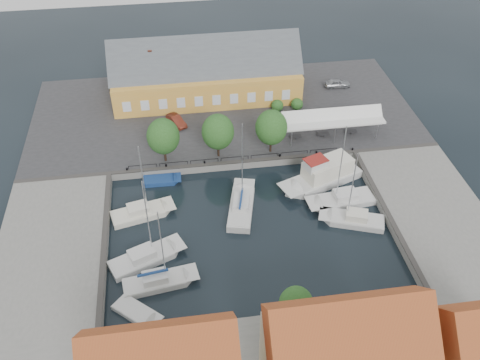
# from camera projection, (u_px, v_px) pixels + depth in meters

# --- Properties ---
(ground) EXTENTS (140.00, 140.00, 0.00)m
(ground) POSITION_uv_depth(u_px,v_px,m) (247.00, 222.00, 62.76)
(ground) COLOR black
(ground) RESTS_ON ground
(north_quay) EXTENTS (56.00, 26.00, 1.00)m
(north_quay) POSITION_uv_depth(u_px,v_px,m) (224.00, 114.00, 80.01)
(north_quay) COLOR #2D2D30
(north_quay) RESTS_ON ground
(west_quay) EXTENTS (12.00, 24.00, 1.00)m
(west_quay) POSITION_uv_depth(u_px,v_px,m) (52.00, 251.00, 58.45)
(west_quay) COLOR slate
(west_quay) RESTS_ON ground
(east_quay) EXTENTS (12.00, 24.00, 1.00)m
(east_quay) POSITION_uv_depth(u_px,v_px,m) (433.00, 212.00, 63.37)
(east_quay) COLOR slate
(east_quay) RESTS_ON ground
(quay_edge_fittings) EXTENTS (56.00, 24.72, 0.40)m
(quay_edge_fittings) POSITION_uv_depth(u_px,v_px,m) (242.00, 189.00, 65.71)
(quay_edge_fittings) COLOR #383533
(quay_edge_fittings) RESTS_ON north_quay
(warehouse) EXTENTS (28.56, 14.00, 9.55)m
(warehouse) POSITION_uv_depth(u_px,v_px,m) (202.00, 75.00, 81.31)
(warehouse) COLOR gold
(warehouse) RESTS_ON north_quay
(tent_canopy) EXTENTS (14.00, 4.00, 2.83)m
(tent_canopy) POSITION_uv_depth(u_px,v_px,m) (332.00, 119.00, 73.06)
(tent_canopy) COLOR white
(tent_canopy) RESTS_ON north_quay
(quay_trees) EXTENTS (18.20, 4.20, 6.30)m
(quay_trees) POSITION_uv_depth(u_px,v_px,m) (218.00, 132.00, 68.60)
(quay_trees) COLOR black
(quay_trees) RESTS_ON north_quay
(car_silver) EXTENTS (4.12, 1.79, 1.38)m
(car_silver) POSITION_uv_depth(u_px,v_px,m) (337.00, 83.00, 84.75)
(car_silver) COLOR #989BA0
(car_silver) RESTS_ON north_quay
(car_red) EXTENTS (3.00, 4.13, 1.30)m
(car_red) POSITION_uv_depth(u_px,v_px,m) (176.00, 121.00, 76.49)
(car_red) COLOR maroon
(car_red) RESTS_ON north_quay
(center_sailboat) EXTENTS (4.65, 9.21, 12.29)m
(center_sailboat) POSITION_uv_depth(u_px,v_px,m) (241.00, 207.00, 64.22)
(center_sailboat) COLOR silver
(center_sailboat) RESTS_ON ground
(trawler) EXTENTS (11.53, 7.11, 5.00)m
(trawler) POSITION_uv_depth(u_px,v_px,m) (323.00, 176.00, 67.77)
(trawler) COLOR silver
(trawler) RESTS_ON ground
(east_boat_a) EXTENTS (8.72, 3.65, 11.98)m
(east_boat_a) POSITION_uv_depth(u_px,v_px,m) (342.00, 201.00, 65.22)
(east_boat_a) COLOR silver
(east_boat_a) RESTS_ON ground
(east_boat_b) EXTENTS (7.93, 4.94, 10.51)m
(east_boat_b) POSITION_uv_depth(u_px,v_px,m) (353.00, 221.00, 62.54)
(east_boat_b) COLOR silver
(east_boat_b) RESTS_ON ground
(west_boat_b) EXTENTS (7.91, 4.28, 10.48)m
(west_boat_b) POSITION_uv_depth(u_px,v_px,m) (142.00, 214.00, 63.47)
(west_boat_b) COLOR silver
(west_boat_b) RESTS_ON ground
(west_boat_c) EXTENTS (8.74, 5.74, 11.41)m
(west_boat_c) POSITION_uv_depth(u_px,v_px,m) (146.00, 259.00, 57.96)
(west_boat_c) COLOR silver
(west_boat_c) RESTS_ON ground
(west_boat_d) EXTENTS (8.14, 3.48, 10.67)m
(west_boat_d) POSITION_uv_depth(u_px,v_px,m) (159.00, 283.00, 55.39)
(west_boat_d) COLOR silver
(west_boat_d) RESTS_ON ground
(launch_sw) EXTENTS (5.24, 5.00, 0.98)m
(launch_sw) POSITION_uv_depth(u_px,v_px,m) (137.00, 313.00, 52.61)
(launch_sw) COLOR silver
(launch_sw) RESTS_ON ground
(launch_nw) EXTENTS (5.03, 2.10, 0.88)m
(launch_nw) POSITION_uv_depth(u_px,v_px,m) (161.00, 181.00, 68.43)
(launch_nw) COLOR navy
(launch_nw) RESTS_ON ground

